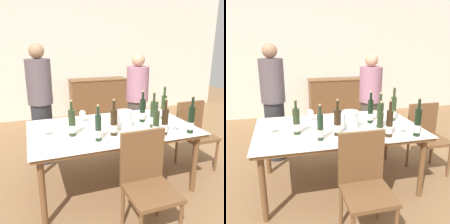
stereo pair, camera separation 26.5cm
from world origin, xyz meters
The scene contains 21 objects.
ground_plane centered at (0.00, 0.00, 0.00)m, with size 12.00×12.00×0.00m, color olive.
back_wall centered at (0.00, 3.02, 1.40)m, with size 8.00×0.10×2.80m.
sideboard_cabinet centered at (0.64, 2.73, 0.44)m, with size 1.29×0.46×0.88m.
dining_table centered at (0.00, 0.00, 0.67)m, with size 1.84×1.10×0.73m.
ice_bucket centered at (0.13, -0.05, 0.84)m, with size 0.18×0.18×0.20m.
wine_bottle_0 centered at (0.34, -0.40, 0.86)m, with size 0.07×0.07×0.38m.
wine_bottle_1 centered at (0.44, -0.40, 0.87)m, with size 0.07×0.07×0.39m.
wine_bottle_2 centered at (0.44, -0.15, 0.87)m, with size 0.08×0.08×0.41m.
wine_bottle_3 centered at (-0.06, -0.23, 0.87)m, with size 0.08×0.08×0.39m.
wine_bottle_4 centered at (0.73, -0.44, 0.87)m, with size 0.07×0.07×0.41m.
wine_bottle_5 centered at (0.41, 0.06, 0.87)m, with size 0.07×0.07×0.39m.
wine_bottle_6 centered at (-0.47, -0.11, 0.86)m, with size 0.07×0.07×0.38m.
wine_bottle_7 centered at (-0.26, -0.32, 0.86)m, with size 0.06×0.06×0.37m.
wine_bottle_8 centered at (0.72, 0.08, 0.88)m, with size 0.07×0.07×0.42m.
wine_glass_0 centered at (-0.28, 0.28, 0.84)m, with size 0.08×0.08×0.15m.
wine_glass_1 centered at (-0.75, -0.03, 0.83)m, with size 0.08×0.08×0.14m.
wine_glass_2 centered at (0.61, -0.36, 0.83)m, with size 0.08×0.08×0.14m.
chair_near_front centered at (0.05, -0.78, 0.52)m, with size 0.42×0.42×0.93m.
chair_right_end centered at (1.22, 0.08, 0.52)m, with size 0.42×0.42×0.89m.
person_host centered at (-0.72, 0.88, 0.83)m, with size 0.33×0.33×1.66m.
person_guest_left centered at (0.69, 0.79, 0.75)m, with size 0.33×0.33×1.51m.
Camera 1 is at (-0.85, -2.40, 1.66)m, focal length 38.00 mm.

